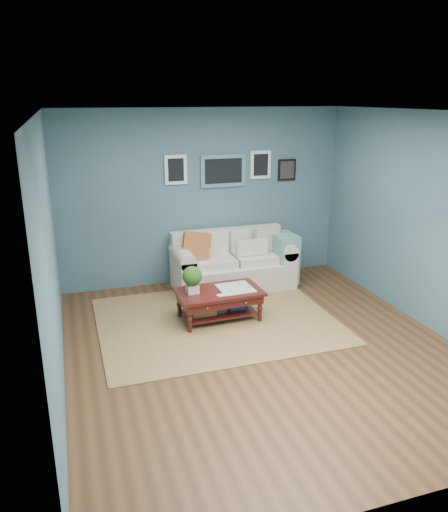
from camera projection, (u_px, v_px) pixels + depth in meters
name	position (u px, v px, depth m)	size (l,w,h in m)	color
room_shell	(264.00, 237.00, 5.56)	(5.00, 5.02, 2.70)	brown
area_rug	(216.00, 320.00, 6.64)	(3.06, 2.45, 0.01)	brown
loveseat	(237.00, 262.00, 7.75)	(1.88, 0.85, 0.96)	silver
coffee_table	(215.00, 296.00, 6.57)	(1.13, 0.69, 0.78)	#330E0E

